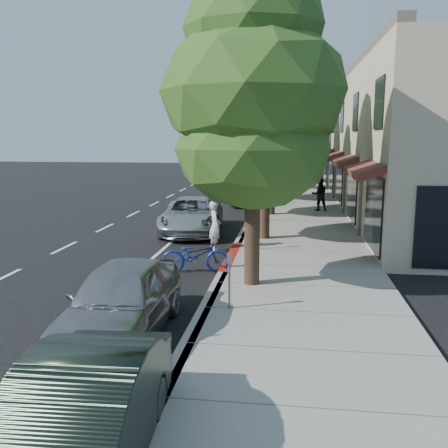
% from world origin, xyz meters
% --- Properties ---
extents(ground, '(120.00, 120.00, 0.00)m').
position_xyz_m(ground, '(0.00, 0.00, 0.00)').
color(ground, black).
rests_on(ground, ground).
extents(sidewalk, '(4.60, 56.00, 0.15)m').
position_xyz_m(sidewalk, '(2.30, 8.00, 0.07)').
color(sidewalk, gray).
rests_on(sidewalk, ground).
extents(curb, '(0.30, 56.00, 0.15)m').
position_xyz_m(curb, '(0.00, 8.00, 0.07)').
color(curb, '#9E998E').
rests_on(curb, ground).
extents(curb_red_segment, '(0.32, 4.00, 0.15)m').
position_xyz_m(curb_red_segment, '(0.00, 1.00, 0.07)').
color(curb_red_segment, maroon).
rests_on(curb_red_segment, ground).
extents(storefront_building, '(10.00, 36.00, 7.00)m').
position_xyz_m(storefront_building, '(9.60, 18.00, 3.50)').
color(storefront_building, beige).
rests_on(storefront_building, ground).
extents(street_tree_0, '(4.66, 4.66, 7.92)m').
position_xyz_m(street_tree_0, '(0.90, -2.00, 4.93)').
color(street_tree_0, black).
rests_on(street_tree_0, ground).
extents(street_tree_1, '(5.27, 5.27, 7.87)m').
position_xyz_m(street_tree_1, '(0.90, 4.00, 4.76)').
color(street_tree_1, black).
rests_on(street_tree_1, ground).
extents(street_tree_2, '(4.99, 4.99, 6.90)m').
position_xyz_m(street_tree_2, '(0.90, 10.00, 4.09)').
color(street_tree_2, black).
rests_on(street_tree_2, ground).
extents(street_tree_3, '(5.47, 5.47, 7.68)m').
position_xyz_m(street_tree_3, '(0.90, 16.00, 4.57)').
color(street_tree_3, black).
rests_on(street_tree_3, ground).
extents(street_tree_4, '(4.26, 4.26, 7.90)m').
position_xyz_m(street_tree_4, '(0.90, 22.00, 5.00)').
color(street_tree_4, black).
rests_on(street_tree_4, ground).
extents(street_tree_5, '(4.73, 4.73, 6.84)m').
position_xyz_m(street_tree_5, '(0.90, 28.00, 4.10)').
color(street_tree_5, black).
rests_on(street_tree_5, ground).
extents(cyclist, '(0.58, 0.74, 1.78)m').
position_xyz_m(cyclist, '(-0.70, 2.17, 0.89)').
color(cyclist, silver).
rests_on(cyclist, ground).
extents(bicycle, '(2.04, 0.95, 1.03)m').
position_xyz_m(bicycle, '(-0.88, -0.61, 0.52)').
color(bicycle, navy).
rests_on(bicycle, ground).
extents(silver_suv, '(2.97, 5.47, 1.46)m').
position_xyz_m(silver_suv, '(-2.20, 5.50, 0.73)').
color(silver_suv, silver).
rests_on(silver_suv, ground).
extents(dark_sedan, '(1.56, 4.30, 1.41)m').
position_xyz_m(dark_sedan, '(-0.73, 14.50, 0.70)').
color(dark_sedan, black).
rests_on(dark_sedan, ground).
extents(white_pickup, '(2.43, 5.40, 1.54)m').
position_xyz_m(white_pickup, '(-0.50, 15.48, 0.77)').
color(white_pickup, silver).
rests_on(white_pickup, ground).
extents(dark_suv_far, '(1.90, 4.38, 1.47)m').
position_xyz_m(dark_suv_far, '(-0.50, 24.12, 0.74)').
color(dark_suv_far, black).
rests_on(dark_suv_far, ground).
extents(near_car_a, '(1.83, 4.44, 1.51)m').
position_xyz_m(near_car_a, '(-1.43, -5.50, 0.75)').
color(near_car_a, '#9C9CA0').
rests_on(near_car_a, ground).
extents(near_car_b, '(1.79, 4.38, 1.41)m').
position_xyz_m(near_car_b, '(-0.50, -9.73, 0.71)').
color(near_car_b, black).
rests_on(near_car_b, ground).
extents(pedestrian, '(0.91, 0.76, 1.69)m').
position_xyz_m(pedestrian, '(3.35, 11.53, 0.99)').
color(pedestrian, black).
rests_on(pedestrian, sidewalk).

